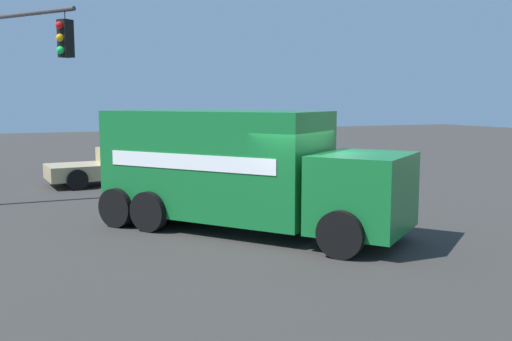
% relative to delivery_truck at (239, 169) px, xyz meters
% --- Properties ---
extents(ground_plane, '(100.00, 100.00, 0.00)m').
position_rel_delivery_truck_xyz_m(ground_plane, '(1.36, 0.86, -1.53)').
color(ground_plane, '#33302D').
extents(delivery_truck, '(7.55, 6.61, 2.96)m').
position_rel_delivery_truck_xyz_m(delivery_truck, '(0.00, 0.00, 0.00)').
color(delivery_truck, '#146B2D').
rests_on(delivery_truck, ground).
extents(pickup_tan, '(2.57, 5.34, 1.38)m').
position_rel_delivery_truck_xyz_m(pickup_tan, '(-9.34, -1.29, -0.80)').
color(pickup_tan, tan).
rests_on(pickup_tan, ground).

